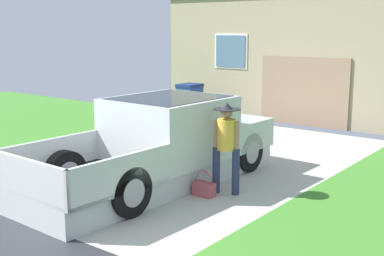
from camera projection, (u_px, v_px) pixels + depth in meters
name	position (u px, v px, depth m)	size (l,w,h in m)	color
pickup_truck	(168.00, 144.00, 9.63)	(2.04, 5.38, 1.60)	silver
person_with_hat	(226.00, 141.00, 8.81)	(0.48, 0.48, 1.62)	navy
handbag	(204.00, 188.00, 8.84)	(0.38, 0.21, 0.46)	#B24C56
house_with_garage	(322.00, 41.00, 17.29)	(9.17, 5.54, 4.80)	tan
wheeled_trash_bin	(190.00, 100.00, 16.13)	(0.60, 0.72, 1.13)	navy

